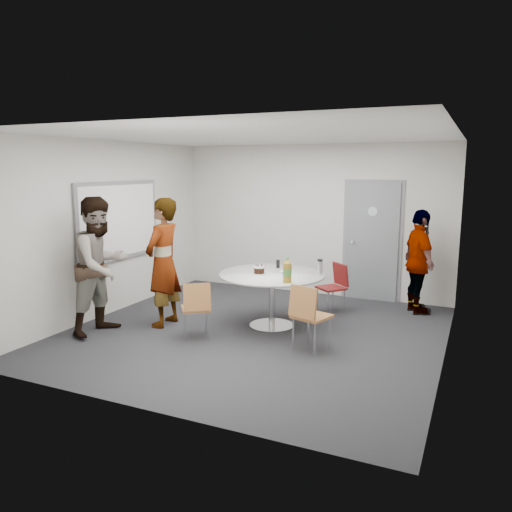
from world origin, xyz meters
The scene contains 15 objects.
floor centered at (0.00, 0.00, 0.00)m, with size 5.00×5.00×0.00m, color black.
ceiling centered at (0.00, 0.00, 2.70)m, with size 5.00×5.00×0.00m, color silver.
wall_back centered at (0.00, 2.50, 1.35)m, with size 5.00×5.00×0.00m, color silver.
wall_left centered at (-2.50, 0.00, 1.35)m, with size 5.00×5.00×0.00m, color silver.
wall_right centered at (2.50, 0.00, 1.35)m, with size 5.00×5.00×0.00m, color silver.
wall_front centered at (0.00, -2.50, 1.35)m, with size 5.00×5.00×0.00m, color silver.
door centered at (1.10, 2.48, 1.03)m, with size 1.02×0.17×2.12m.
whiteboard centered at (-2.46, 0.20, 1.45)m, with size 0.04×1.90×1.25m.
table centered at (0.14, 0.34, 0.69)m, with size 1.52×1.52×1.14m.
chair_near_left centered at (-0.60, -0.56, 0.48)m, with size 0.54×0.55×0.79m.
chair_near_right centered at (0.91, -0.39, 0.52)m, with size 0.51×0.54×0.86m.
chair_far centered at (0.75, 1.45, 0.48)m, with size 0.54×0.55×0.79m.
person_main centered at (-1.36, -0.22, 0.93)m, with size 0.68×0.45×1.87m, color #A5C6EA.
person_left centered at (-1.95, -0.85, 0.95)m, with size 0.92×0.72×1.90m, color white.
person_right centered at (1.95, 1.95, 0.83)m, with size 0.97×0.40×1.65m, color black.
Camera 1 is at (2.79, -6.11, 2.29)m, focal length 35.00 mm.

